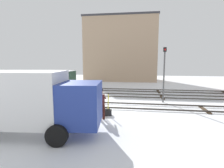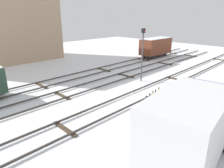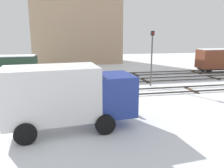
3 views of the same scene
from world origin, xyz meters
name	(u,v)px [view 1 (image 1 of 3)]	position (x,y,z in m)	size (l,w,h in m)	color
ground_plane	(121,107)	(0.00, 0.00, 0.00)	(60.00, 60.00, 0.00)	white
track_main_line	(121,106)	(0.00, 0.00, 0.11)	(44.00, 1.94, 0.18)	#38332D
track_siding_near	(125,95)	(0.00, 3.99, 0.11)	(44.00, 1.94, 0.18)	#38332D
track_siding_far	(127,90)	(0.00, 7.07, 0.11)	(44.00, 1.94, 0.18)	#38332D
switch_lever_frame	(97,111)	(-1.28, -2.20, 0.25)	(1.83, 0.59, 1.45)	black
rail_worker	(101,102)	(-0.87, -2.87, 1.05)	(0.59, 0.75, 1.84)	#351511
delivery_truck	(34,100)	(-3.47, -5.43, 1.65)	(5.98, 2.90, 2.94)	navy
signal_post	(164,70)	(3.32, 2.04, 2.71)	(0.24, 0.32, 4.50)	#4C4C4C
apartment_building	(121,49)	(-1.83, 18.93, 5.49)	(12.48, 6.40, 10.96)	tan
freight_car_back_track	(51,79)	(-9.16, 7.07, 1.32)	(5.66, 2.02, 2.28)	#2D2B28
perched_bird_roof_left	(89,18)	(-7.46, 18.40, 11.02)	(0.27, 0.13, 0.13)	#333338
perched_bird_roof_right	(113,20)	(-3.51, 20.71, 11.02)	(0.18, 0.28, 0.13)	#333338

